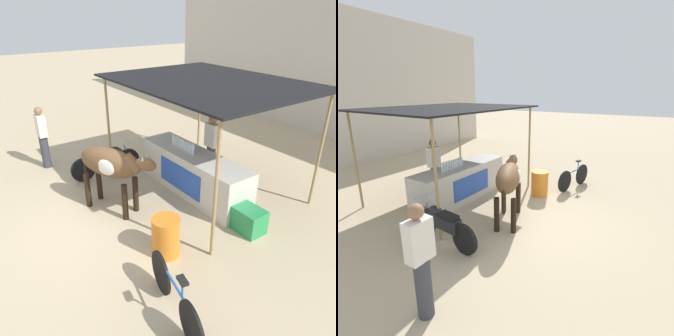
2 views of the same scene
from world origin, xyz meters
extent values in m
plane|color=tan|center=(0.00, 0.00, 0.00)|extent=(60.00, 60.00, 0.00)
cube|color=beige|center=(0.00, 2.20, 0.48)|extent=(3.00, 0.80, 0.96)
cube|color=#264CB2|center=(0.00, 1.79, 0.48)|extent=(1.40, 0.02, 0.58)
cube|color=black|center=(0.00, 2.50, 2.50)|extent=(4.20, 3.20, 0.04)
cylinder|color=#997F51|center=(-1.89, 1.06, 1.25)|extent=(0.06, 0.06, 2.50)
cylinder|color=#997F51|center=(1.89, 1.06, 1.25)|extent=(0.06, 0.06, 2.50)
cylinder|color=#997F51|center=(-1.89, 3.94, 1.25)|extent=(0.06, 0.06, 2.50)
cylinder|color=#997F51|center=(1.89, 3.94, 1.25)|extent=(0.06, 0.06, 2.50)
cylinder|color=silver|center=(-0.71, 2.15, 1.07)|extent=(0.07, 0.07, 0.22)
cylinder|color=white|center=(-0.71, 2.15, 1.19)|extent=(0.04, 0.04, 0.03)
cylinder|color=silver|center=(-0.62, 2.15, 1.07)|extent=(0.07, 0.07, 0.22)
cylinder|color=white|center=(-0.62, 2.15, 1.19)|extent=(0.04, 0.04, 0.03)
cylinder|color=silver|center=(-0.53, 2.15, 1.07)|extent=(0.07, 0.07, 0.22)
cylinder|color=white|center=(-0.53, 2.15, 1.19)|extent=(0.04, 0.04, 0.03)
cylinder|color=silver|center=(-0.44, 2.15, 1.07)|extent=(0.07, 0.07, 0.22)
cylinder|color=white|center=(-0.44, 2.15, 1.19)|extent=(0.04, 0.04, 0.03)
cylinder|color=silver|center=(-0.35, 2.15, 1.07)|extent=(0.07, 0.07, 0.22)
cylinder|color=white|center=(-0.35, 2.15, 1.19)|extent=(0.04, 0.04, 0.03)
cylinder|color=silver|center=(-0.26, 2.15, 1.07)|extent=(0.07, 0.07, 0.22)
cylinder|color=white|center=(-0.26, 2.15, 1.19)|extent=(0.04, 0.04, 0.03)
cylinder|color=silver|center=(-0.17, 2.15, 1.07)|extent=(0.07, 0.07, 0.22)
cylinder|color=white|center=(-0.17, 2.15, 1.19)|extent=(0.04, 0.04, 0.03)
cylinder|color=silver|center=(-0.08, 2.15, 1.07)|extent=(0.07, 0.07, 0.22)
cylinder|color=white|center=(-0.08, 2.15, 1.19)|extent=(0.04, 0.04, 0.03)
cylinder|color=silver|center=(0.01, 2.15, 1.07)|extent=(0.07, 0.07, 0.22)
cylinder|color=white|center=(0.01, 2.15, 1.19)|extent=(0.04, 0.04, 0.03)
cylinder|color=#383842|center=(-0.26, 2.95, 0.44)|extent=(0.22, 0.22, 0.88)
cube|color=silver|center=(-0.26, 2.95, 1.16)|extent=(0.34, 0.20, 0.56)
sphere|color=#8C6647|center=(-0.26, 2.95, 1.55)|extent=(0.20, 0.20, 0.20)
cube|color=#268C4C|center=(1.77, 2.10, 0.24)|extent=(0.60, 0.44, 0.48)
cylinder|color=orange|center=(1.41, 0.44, 0.36)|extent=(0.49, 0.49, 0.72)
ellipsoid|color=brown|center=(-0.44, 0.34, 1.08)|extent=(1.49, 1.05, 0.60)
cylinder|color=black|center=(-0.07, 0.71, 0.39)|extent=(0.12, 0.12, 0.78)
cylinder|color=black|center=(0.08, 0.38, 0.39)|extent=(0.12, 0.12, 0.78)
cylinder|color=black|center=(-0.96, 0.30, 0.39)|extent=(0.12, 0.12, 0.78)
cylinder|color=black|center=(-0.81, -0.03, 0.39)|extent=(0.12, 0.12, 0.78)
cylinder|color=brown|center=(0.10, 0.59, 1.19)|extent=(0.51, 0.40, 0.41)
ellipsoid|color=brown|center=(0.37, 0.71, 1.25)|extent=(0.49, 0.38, 0.26)
cone|color=beige|center=(0.32, 0.77, 1.39)|extent=(0.05, 0.05, 0.10)
cone|color=beige|center=(0.38, 0.64, 1.39)|extent=(0.05, 0.05, 0.10)
cylinder|color=black|center=(-1.05, 0.06, 0.81)|extent=(0.06, 0.06, 0.60)
ellipsoid|color=silver|center=(-0.26, 0.18, 1.08)|extent=(0.44, 0.27, 0.32)
cylinder|color=black|center=(-1.86, 1.52, 0.30)|extent=(0.14, 0.60, 0.60)
cylinder|color=black|center=(-1.97, 0.33, 0.30)|extent=(0.14, 0.60, 0.60)
cube|color=black|center=(-1.91, 0.93, 0.48)|extent=(0.26, 0.91, 0.28)
ellipsoid|color=black|center=(-1.89, 1.15, 0.64)|extent=(0.23, 0.38, 0.20)
cube|color=black|center=(-1.93, 0.75, 0.64)|extent=(0.22, 0.45, 0.10)
cylinder|color=#99999E|center=(-1.86, 1.47, 0.88)|extent=(0.55, 0.08, 0.03)
cylinder|color=#99999E|center=(-1.86, 1.50, 0.50)|extent=(0.07, 0.21, 0.49)
cylinder|color=black|center=(2.03, -0.09, 0.33)|extent=(0.65, 0.18, 0.66)
cylinder|color=black|center=(3.01, -0.30, 0.33)|extent=(0.65, 0.18, 0.66)
cylinder|color=#2659A5|center=(2.52, -0.19, 0.55)|extent=(0.84, 0.21, 0.04)
cylinder|color=#2659A5|center=(2.74, -0.24, 0.67)|extent=(0.03, 0.03, 0.28)
cube|color=black|center=(2.74, -0.24, 0.83)|extent=(0.20, 0.14, 0.04)
cylinder|color=#383842|center=(-3.31, -0.16, 0.44)|extent=(0.22, 0.22, 0.88)
cube|color=silver|center=(-3.31, -0.16, 1.16)|extent=(0.34, 0.20, 0.56)
sphere|color=#8C6647|center=(-3.31, -0.16, 1.55)|extent=(0.20, 0.20, 0.20)
camera|label=1|loc=(5.10, -2.13, 3.83)|focal=35.00mm
camera|label=2|loc=(-5.13, -2.64, 2.95)|focal=28.00mm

